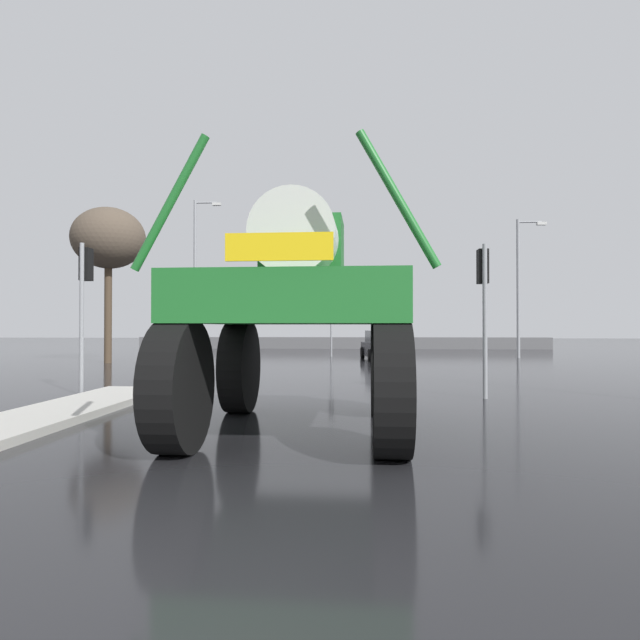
% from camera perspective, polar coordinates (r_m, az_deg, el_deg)
% --- Properties ---
extents(ground_plane, '(120.00, 120.00, 0.00)m').
position_cam_1_polar(ground_plane, '(21.54, 0.46, -5.30)').
color(ground_plane, black).
extents(median_island, '(1.66, 7.59, 0.15)m').
position_cam_1_polar(median_island, '(11.80, -25.62, -8.69)').
color(median_island, '#B2AFA8').
rests_on(median_island, ground).
extents(oversize_sprayer, '(4.15, 5.47, 4.32)m').
position_cam_1_polar(oversize_sprayer, '(9.06, -2.15, 0.55)').
color(oversize_sprayer, black).
rests_on(oversize_sprayer, ground).
extents(sedan_ahead, '(2.30, 4.29, 1.52)m').
position_cam_1_polar(sedan_ahead, '(28.68, 6.56, -2.72)').
color(sedan_ahead, black).
rests_on(sedan_ahead, ground).
extents(traffic_signal_near_left, '(0.24, 0.54, 3.85)m').
position_cam_1_polar(traffic_signal_near_left, '(15.15, -23.47, 3.45)').
color(traffic_signal_near_left, gray).
rests_on(traffic_signal_near_left, ground).
extents(traffic_signal_near_right, '(0.24, 0.54, 3.72)m').
position_cam_1_polar(traffic_signal_near_right, '(13.79, 16.78, 3.42)').
color(traffic_signal_near_right, gray).
rests_on(traffic_signal_near_right, ground).
extents(traffic_signal_far_left, '(0.24, 0.55, 3.36)m').
position_cam_1_polar(traffic_signal_far_left, '(32.00, -7.56, 0.60)').
color(traffic_signal_far_left, gray).
rests_on(traffic_signal_far_left, ground).
extents(traffic_signal_far_right, '(0.24, 0.55, 3.60)m').
position_cam_1_polar(traffic_signal_far_right, '(31.40, 1.21, 0.94)').
color(traffic_signal_far_right, gray).
rests_on(traffic_signal_far_right, ground).
extents(streetlight_far_left, '(1.64, 0.24, 9.23)m').
position_cam_1_polar(streetlight_far_left, '(33.06, -12.83, 5.07)').
color(streetlight_far_left, gray).
rests_on(streetlight_far_left, ground).
extents(streetlight_far_right, '(1.61, 0.24, 7.67)m').
position_cam_1_polar(streetlight_far_right, '(32.00, 20.30, 3.86)').
color(streetlight_far_right, gray).
rests_on(streetlight_far_right, ground).
extents(bare_tree_left, '(3.41, 3.41, 7.40)m').
position_cam_1_polar(bare_tree_left, '(27.95, -21.34, 7.90)').
color(bare_tree_left, '#473828').
rests_on(bare_tree_left, ground).
extents(roadside_barrier, '(32.07, 0.24, 0.90)m').
position_cam_1_polar(roadside_barrier, '(42.19, 2.18, -2.43)').
color(roadside_barrier, '#59595B').
rests_on(roadside_barrier, ground).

